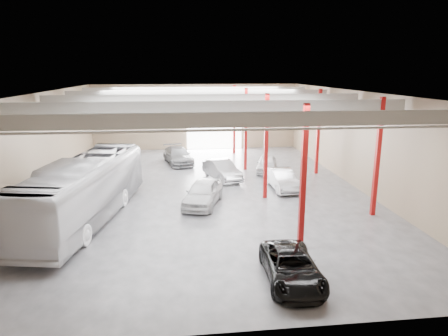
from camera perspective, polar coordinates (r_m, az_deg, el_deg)
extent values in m
cube|color=#424247|center=(28.73, -2.46, -3.29)|extent=(22.00, 32.00, 0.01)
cube|color=#9F9F9B|center=(27.50, -2.61, 10.80)|extent=(22.00, 32.00, 0.12)
cube|color=brown|center=(43.72, -4.07, 7.27)|extent=(22.00, 0.12, 7.00)
cube|color=brown|center=(12.56, 2.87, -9.30)|extent=(22.00, 0.12, 7.00)
cube|color=brown|center=(29.27, -24.57, 2.84)|extent=(0.12, 32.00, 7.00)
cube|color=brown|center=(30.70, 18.45, 3.84)|extent=(0.12, 32.00, 7.00)
cube|color=white|center=(43.83, -1.42, 6.00)|extent=(6.00, 0.20, 5.00)
cube|color=maroon|center=(18.97, 11.25, -1.53)|extent=(0.25, 0.25, 7.00)
cube|color=maroon|center=(26.50, 6.02, 2.99)|extent=(0.25, 0.25, 7.00)
cube|color=maroon|center=(34.24, 3.11, 5.49)|extent=(0.25, 0.25, 7.00)
cube|color=maroon|center=(41.10, 1.46, 6.89)|extent=(0.25, 0.25, 7.00)
cube|color=maroon|center=(24.76, 21.07, 1.38)|extent=(0.25, 0.25, 7.00)
cube|color=maroon|center=(33.78, 13.30, 5.03)|extent=(0.25, 0.25, 7.00)
cube|color=#AAAAA6|center=(15.63, 0.58, 6.90)|extent=(21.60, 0.15, 0.60)
cube|color=#AAAAA6|center=(15.68, 0.58, 5.45)|extent=(21.60, 0.10, 0.10)
cube|color=#AAAAA6|center=(21.57, -1.44, 8.79)|extent=(21.60, 0.15, 0.60)
cube|color=#AAAAA6|center=(21.60, -1.44, 7.74)|extent=(21.60, 0.10, 0.10)
cube|color=#AAAAA6|center=(27.53, -2.60, 9.86)|extent=(21.60, 0.15, 0.60)
cube|color=#AAAAA6|center=(27.56, -2.59, 9.03)|extent=(21.60, 0.10, 0.10)
cube|color=#AAAAA6|center=(33.50, -3.35, 10.55)|extent=(21.60, 0.15, 0.60)
cube|color=#AAAAA6|center=(33.53, -3.34, 9.87)|extent=(21.60, 0.10, 0.10)
cube|color=#AAAAA6|center=(39.49, -3.87, 11.02)|extent=(21.60, 0.15, 0.60)
cube|color=#AAAAA6|center=(39.51, -3.86, 10.45)|extent=(21.60, 0.10, 0.10)
imported|color=silver|center=(24.05, -19.28, -2.98)|extent=(5.42, 13.32, 3.62)
imported|color=black|center=(16.96, 9.63, -13.76)|extent=(2.32, 4.66, 1.27)
imported|color=silver|center=(25.60, -3.03, -3.55)|extent=(3.28, 5.11, 1.62)
imported|color=#A2A2A6|center=(31.54, -0.30, -0.28)|extent=(2.95, 4.89, 1.52)
imported|color=slate|center=(37.19, -6.58, 1.78)|extent=(3.17, 5.51, 1.50)
imported|color=#ACABB0|center=(29.27, 8.36, -1.61)|extent=(1.68, 4.48, 1.46)
imported|color=silver|center=(34.17, 6.13, 0.62)|extent=(2.68, 4.35, 1.38)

